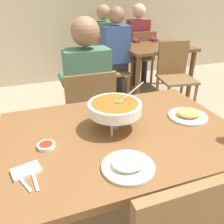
{
  "coord_description": "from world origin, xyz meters",
  "views": [
    {
      "loc": [
        -0.43,
        -1.06,
        1.46
      ],
      "look_at": [
        0.0,
        0.15,
        0.81
      ],
      "focal_mm": 37.58,
      "sensor_mm": 36.0,
      "label": 1
    }
  ],
  "objects_px": {
    "diner_main": "(87,87)",
    "chair_bg_left": "(141,54)",
    "sauce_dish": "(46,146)",
    "patron_bg_middle": "(115,49)",
    "chair_bg_right": "(111,56)",
    "chair_bg_middle": "(110,65)",
    "dining_table_main": "(121,146)",
    "curry_bowl": "(115,108)",
    "appetizer_plate": "(188,115)",
    "patron_bg_left": "(139,40)",
    "patron_bg_right": "(106,43)",
    "dining_table_far": "(155,55)",
    "rice_plate": "(128,165)",
    "chair_bg_corner": "(175,72)",
    "chair_diner_main": "(89,113)"
  },
  "relations": [
    {
      "from": "diner_main",
      "to": "chair_bg_left",
      "type": "distance_m",
      "value": 2.3
    },
    {
      "from": "sauce_dish",
      "to": "patron_bg_middle",
      "type": "relative_size",
      "value": 0.07
    },
    {
      "from": "diner_main",
      "to": "chair_bg_right",
      "type": "xyz_separation_m",
      "value": [
        0.87,
        1.86,
        -0.24
      ]
    },
    {
      "from": "chair_bg_left",
      "to": "chair_bg_middle",
      "type": "height_order",
      "value": "same"
    },
    {
      "from": "patron_bg_middle",
      "to": "dining_table_main",
      "type": "bearing_deg",
      "value": -109.65
    },
    {
      "from": "curry_bowl",
      "to": "sauce_dish",
      "type": "bearing_deg",
      "value": -170.73
    },
    {
      "from": "dining_table_main",
      "to": "appetizer_plate",
      "type": "height_order",
      "value": "appetizer_plate"
    },
    {
      "from": "patron_bg_left",
      "to": "sauce_dish",
      "type": "bearing_deg",
      "value": -123.98
    },
    {
      "from": "appetizer_plate",
      "to": "patron_bg_right",
      "type": "height_order",
      "value": "patron_bg_right"
    },
    {
      "from": "appetizer_plate",
      "to": "dining_table_far",
      "type": "xyz_separation_m",
      "value": [
        0.93,
        2.06,
        -0.16
      ]
    },
    {
      "from": "sauce_dish",
      "to": "patron_bg_left",
      "type": "relative_size",
      "value": 0.07
    },
    {
      "from": "rice_plate",
      "to": "diner_main",
      "type": "bearing_deg",
      "value": 85.39
    },
    {
      "from": "patron_bg_left",
      "to": "chair_bg_middle",
      "type": "bearing_deg",
      "value": -144.24
    },
    {
      "from": "dining_table_far",
      "to": "chair_bg_corner",
      "type": "height_order",
      "value": "chair_bg_corner"
    },
    {
      "from": "sauce_dish",
      "to": "chair_bg_right",
      "type": "bearing_deg",
      "value": 64.22
    },
    {
      "from": "chair_diner_main",
      "to": "chair_bg_middle",
      "type": "bearing_deg",
      "value": 63.61
    },
    {
      "from": "chair_bg_right",
      "to": "patron_bg_right",
      "type": "relative_size",
      "value": 0.69
    },
    {
      "from": "chair_bg_left",
      "to": "chair_bg_corner",
      "type": "height_order",
      "value": "same"
    },
    {
      "from": "patron_bg_right",
      "to": "dining_table_main",
      "type": "bearing_deg",
      "value": -106.76
    },
    {
      "from": "dining_table_main",
      "to": "sauce_dish",
      "type": "distance_m",
      "value": 0.43
    },
    {
      "from": "chair_bg_corner",
      "to": "dining_table_far",
      "type": "bearing_deg",
      "value": 91.19
    },
    {
      "from": "chair_bg_right",
      "to": "patron_bg_middle",
      "type": "height_order",
      "value": "patron_bg_middle"
    },
    {
      "from": "appetizer_plate",
      "to": "patron_bg_left",
      "type": "bearing_deg",
      "value": 70.75
    },
    {
      "from": "rice_plate",
      "to": "appetizer_plate",
      "type": "distance_m",
      "value": 0.63
    },
    {
      "from": "appetizer_plate",
      "to": "patron_bg_right",
      "type": "bearing_deg",
      "value": 82.88
    },
    {
      "from": "chair_diner_main",
      "to": "sauce_dish",
      "type": "xyz_separation_m",
      "value": [
        -0.42,
        -0.77,
        0.26
      ]
    },
    {
      "from": "curry_bowl",
      "to": "rice_plate",
      "type": "bearing_deg",
      "value": -100.67
    },
    {
      "from": "patron_bg_left",
      "to": "curry_bowl",
      "type": "bearing_deg",
      "value": -118.32
    },
    {
      "from": "dining_table_main",
      "to": "dining_table_far",
      "type": "distance_m",
      "value": 2.49
    },
    {
      "from": "chair_diner_main",
      "to": "chair_bg_corner",
      "type": "bearing_deg",
      "value": 29.23
    },
    {
      "from": "patron_bg_left",
      "to": "patron_bg_right",
      "type": "relative_size",
      "value": 1.0
    },
    {
      "from": "sauce_dish",
      "to": "dining_table_main",
      "type": "bearing_deg",
      "value": 2.65
    },
    {
      "from": "dining_table_far",
      "to": "chair_diner_main",
      "type": "bearing_deg",
      "value": -136.51
    },
    {
      "from": "sauce_dish",
      "to": "chair_bg_middle",
      "type": "distance_m",
      "value": 2.45
    },
    {
      "from": "curry_bowl",
      "to": "patron_bg_middle",
      "type": "xyz_separation_m",
      "value": [
        0.77,
        2.05,
        -0.14
      ]
    },
    {
      "from": "patron_bg_left",
      "to": "chair_bg_corner",
      "type": "bearing_deg",
      "value": -88.99
    },
    {
      "from": "rice_plate",
      "to": "chair_bg_middle",
      "type": "height_order",
      "value": "chair_bg_middle"
    },
    {
      "from": "chair_bg_right",
      "to": "sauce_dish",
      "type": "bearing_deg",
      "value": -115.78
    },
    {
      "from": "curry_bowl",
      "to": "dining_table_far",
      "type": "distance_m",
      "value": 2.48
    },
    {
      "from": "chair_bg_left",
      "to": "patron_bg_middle",
      "type": "bearing_deg",
      "value": -142.56
    },
    {
      "from": "curry_bowl",
      "to": "chair_bg_middle",
      "type": "bearing_deg",
      "value": 71.24
    },
    {
      "from": "rice_plate",
      "to": "patron_bg_middle",
      "type": "bearing_deg",
      "value": 70.8
    },
    {
      "from": "appetizer_plate",
      "to": "chair_bg_right",
      "type": "distance_m",
      "value": 2.68
    },
    {
      "from": "dining_table_main",
      "to": "patron_bg_left",
      "type": "xyz_separation_m",
      "value": [
        1.38,
        2.64,
        0.09
      ]
    },
    {
      "from": "diner_main",
      "to": "patron_bg_middle",
      "type": "height_order",
      "value": "same"
    },
    {
      "from": "chair_bg_corner",
      "to": "patron_bg_left",
      "type": "relative_size",
      "value": 0.69
    },
    {
      "from": "dining_table_main",
      "to": "chair_diner_main",
      "type": "relative_size",
      "value": 1.46
    },
    {
      "from": "sauce_dish",
      "to": "patron_bg_middle",
      "type": "bearing_deg",
      "value": 61.15
    },
    {
      "from": "chair_bg_right",
      "to": "chair_bg_left",
      "type": "bearing_deg",
      "value": -5.45
    },
    {
      "from": "diner_main",
      "to": "dining_table_far",
      "type": "height_order",
      "value": "diner_main"
    }
  ]
}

